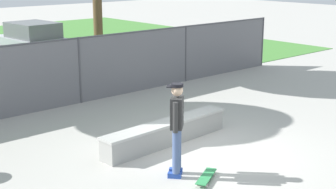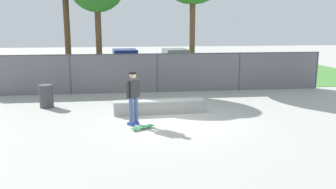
# 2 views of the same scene
# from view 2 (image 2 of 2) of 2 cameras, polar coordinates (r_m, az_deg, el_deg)

# --- Properties ---
(ground_plane) EXTENTS (80.00, 80.00, 0.00)m
(ground_plane) POSITION_cam_2_polar(r_m,az_deg,el_deg) (12.77, 0.54, -4.13)
(ground_plane) COLOR #ADAAA3
(grass_strip) EXTENTS (29.07, 20.00, 0.02)m
(grass_strip) POSITION_cam_2_polar(r_m,az_deg,el_deg) (28.01, -3.75, 4.46)
(grass_strip) COLOR #478438
(grass_strip) RESTS_ON ground
(concrete_ledge) EXTENTS (3.52, 0.65, 0.53)m
(concrete_ledge) POSITION_cam_2_polar(r_m,az_deg,el_deg) (13.60, -1.51, -1.99)
(concrete_ledge) COLOR #999993
(concrete_ledge) RESTS_ON ground
(skateboarder) EXTENTS (0.48, 0.44, 1.84)m
(skateboarder) POSITION_cam_2_polar(r_m,az_deg,el_deg) (11.95, -5.65, -0.17)
(skateboarder) COLOR #2647A5
(skateboarder) RESTS_ON ground
(skateboard) EXTENTS (0.80, 0.56, 0.09)m
(skateboard) POSITION_cam_2_polar(r_m,az_deg,el_deg) (11.68, -4.12, -5.28)
(skateboard) COLOR #2D8C4C
(skateboard) RESTS_ON ground
(chainlink_fence) EXTENTS (17.14, 0.07, 1.96)m
(chainlink_fence) POSITION_cam_2_polar(r_m,az_deg,el_deg) (17.69, -1.75, 3.78)
(chainlink_fence) COLOR #4C4C51
(chainlink_fence) RESTS_ON ground
(car_blue) EXTENTS (2.29, 4.34, 1.66)m
(car_blue) POSITION_cam_2_polar(r_m,az_deg,el_deg) (24.52, -6.96, 5.34)
(car_blue) COLOR #233D9E
(car_blue) RESTS_ON ground
(car_silver) EXTENTS (2.29, 4.34, 1.66)m
(car_silver) POSITION_cam_2_polar(r_m,az_deg,el_deg) (24.71, 1.32, 5.47)
(car_silver) COLOR #B7BABF
(car_silver) RESTS_ON ground
(trash_bin) EXTENTS (0.56, 0.56, 0.95)m
(trash_bin) POSITION_cam_2_polar(r_m,az_deg,el_deg) (15.37, -19.12, -0.25)
(trash_bin) COLOR #3F3F44
(trash_bin) RESTS_ON ground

